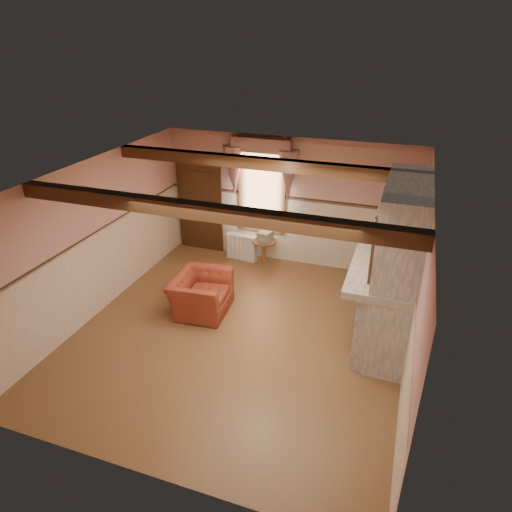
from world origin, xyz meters
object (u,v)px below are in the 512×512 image
(bowl, at_px, (385,265))
(side_table, at_px, (264,251))
(armchair, at_px, (201,294))
(oil_lamp, at_px, (389,244))
(mantel_clock, at_px, (390,240))
(radiator, at_px, (242,247))

(bowl, bearing_deg, side_table, 141.00)
(side_table, bearing_deg, bowl, -39.00)
(armchair, height_order, side_table, armchair)
(armchair, xyz_separation_m, oil_lamp, (3.18, 0.71, 1.20))
(mantel_clock, xyz_separation_m, oil_lamp, (0.00, -0.25, 0.04))
(armchair, bearing_deg, oil_lamp, -82.52)
(radiator, bearing_deg, side_table, 4.61)
(bowl, xyz_separation_m, mantel_clock, (0.00, 0.89, 0.06))
(mantel_clock, bearing_deg, bowl, -90.00)
(radiator, distance_m, oil_lamp, 3.79)
(side_table, height_order, oil_lamp, oil_lamp)
(radiator, height_order, mantel_clock, mantel_clock)
(armchair, bearing_deg, mantel_clock, -78.25)
(armchair, distance_m, mantel_clock, 3.52)
(bowl, bearing_deg, mantel_clock, 90.00)
(bowl, height_order, mantel_clock, mantel_clock)
(armchair, distance_m, radiator, 2.26)
(armchair, relative_size, mantel_clock, 4.62)
(oil_lamp, bearing_deg, armchair, -167.37)
(mantel_clock, bearing_deg, radiator, 158.14)
(side_table, distance_m, radiator, 0.54)
(radiator, relative_size, mantel_clock, 2.92)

